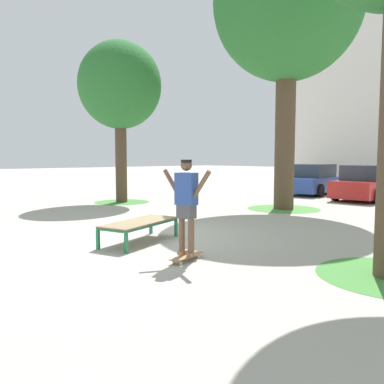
{
  "coord_description": "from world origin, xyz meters",
  "views": [
    {
      "loc": [
        7.46,
        -5.11,
        1.81
      ],
      "look_at": [
        0.48,
        1.12,
        1.0
      ],
      "focal_mm": 36.96,
      "sensor_mm": 36.0,
      "label": 1
    }
  ],
  "objects": [
    {
      "name": "ground_plane",
      "position": [
        0.0,
        0.0,
        0.0
      ],
      "size": [
        120.0,
        120.0,
        0.0
      ],
      "primitive_type": "plane",
      "color": "#B2AA9E"
    },
    {
      "name": "skate_box",
      "position": [
        0.48,
        -0.38,
        0.41
      ],
      "size": [
        1.35,
        2.04,
        0.46
      ],
      "color": "#237A4C",
      "rests_on": "ground"
    },
    {
      "name": "skateboard",
      "position": [
        2.3,
        -0.63,
        0.08
      ],
      "size": [
        0.39,
        0.82,
        0.09
      ],
      "color": "#9E754C",
      "rests_on": "ground"
    },
    {
      "name": "skater",
      "position": [
        2.3,
        -0.63,
        1.07
      ],
      "size": [
        0.99,
        0.37,
        1.69
      ],
      "color": "brown",
      "rests_on": "skateboard"
    },
    {
      "name": "tree_near_left",
      "position": [
        -6.44,
        3.44,
        4.65
      ],
      "size": [
        3.31,
        3.31,
        6.45
      ],
      "color": "brown",
      "rests_on": "ground"
    },
    {
      "name": "grass_patch_near_left",
      "position": [
        -6.44,
        3.44,
        0.0
      ],
      "size": [
        2.22,
        2.22,
        0.01
      ],
      "primitive_type": "cylinder",
      "color": "#47893D",
      "rests_on": "ground"
    },
    {
      "name": "tree_mid_back",
      "position": [
        -0.76,
        6.59,
        7.04
      ],
      "size": [
        5.08,
        5.08,
        9.79
      ],
      "color": "brown",
      "rests_on": "ground"
    },
    {
      "name": "grass_patch_mid_back",
      "position": [
        -0.76,
        6.59,
        0.0
      ],
      "size": [
        2.54,
        2.54,
        0.01
      ],
      "primitive_type": "cylinder",
      "color": "#519342",
      "rests_on": "ground"
    },
    {
      "name": "car_blue",
      "position": [
        -3.17,
        12.53,
        0.69
      ],
      "size": [
        2.34,
        4.39,
        1.5
      ],
      "color": "#28479E",
      "rests_on": "ground"
    },
    {
      "name": "car_red",
      "position": [
        -0.14,
        11.86,
        0.69
      ],
      "size": [
        2.09,
        4.29,
        1.5
      ],
      "color": "red",
      "rests_on": "ground"
    }
  ]
}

